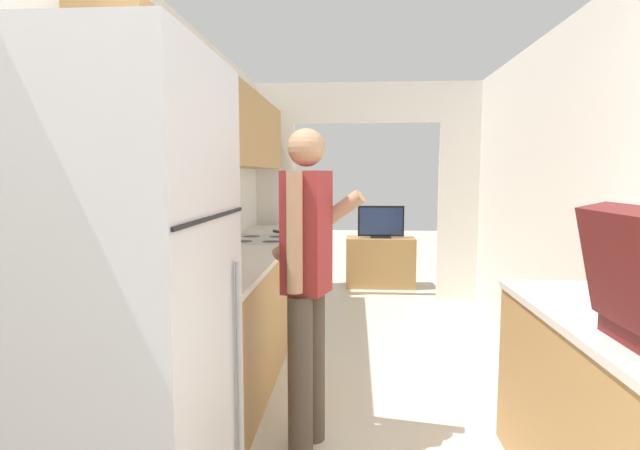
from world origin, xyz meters
TOP-DOWN VIEW (x-y plane):
  - wall_left at (-1.23, 2.15)m, footprint 0.38×7.12m
  - wall_right at (1.31, 1.76)m, footprint 0.06×7.12m
  - wall_far_with_doorway at (0.00, 4.75)m, footprint 2.96×0.06m
  - counter_left at (-0.98, 2.54)m, footprint 0.62×3.68m
  - counter_right at (0.98, 0.95)m, footprint 0.62×1.53m
  - refrigerator at (-0.93, 0.49)m, footprint 0.73×0.76m
  - range_oven at (-0.97, 3.36)m, footprint 0.66×0.79m
  - person at (-0.38, 1.51)m, footprint 0.54×0.45m
  - tv_cabinet at (0.21, 5.43)m, footprint 0.88×0.42m
  - television at (0.21, 5.38)m, footprint 0.59×0.16m
  - knife at (-0.91, 3.91)m, footprint 0.16×0.30m

SIDE VIEW (x-z plane):
  - tv_cabinet at x=0.21m, z-range 0.00..0.65m
  - counter_right at x=0.98m, z-range 0.00..0.89m
  - counter_left at x=-0.98m, z-range 0.00..0.89m
  - range_oven at x=-0.97m, z-range -0.06..0.96m
  - television at x=0.21m, z-range 0.64..1.06m
  - knife at x=-0.91m, z-range 0.88..0.90m
  - person at x=-0.38m, z-range 0.07..1.76m
  - refrigerator at x=-0.93m, z-range 0.00..1.85m
  - wall_right at x=1.31m, z-range 0.00..2.50m
  - wall_far_with_doorway at x=0.00m, z-range 0.19..2.69m
  - wall_left at x=-1.23m, z-range 0.24..2.74m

